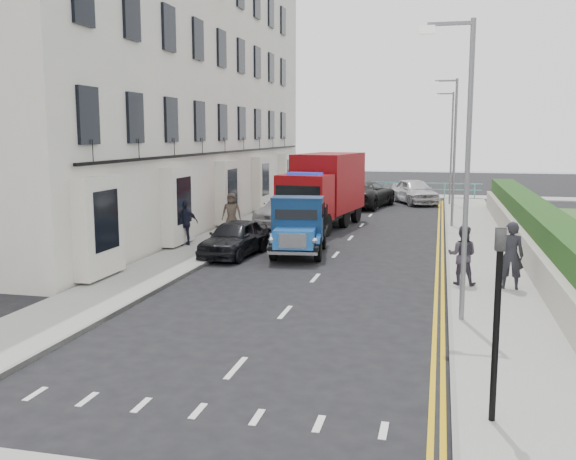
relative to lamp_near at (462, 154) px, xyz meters
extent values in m
plane|color=black|center=(-4.18, 2.00, -4.00)|extent=(120.00, 120.00, 0.00)
cube|color=gray|center=(-9.38, 11.00, -3.94)|extent=(2.40, 38.00, 0.12)
cube|color=gray|center=(1.12, 11.00, -3.94)|extent=(2.60, 38.00, 0.12)
cube|color=gray|center=(-4.18, 31.00, -3.94)|extent=(30.00, 2.50, 0.12)
plane|color=slate|center=(-4.18, 62.00, -4.00)|extent=(120.00, 120.00, 0.00)
cube|color=silver|center=(-13.68, 15.00, 3.00)|extent=(6.00, 30.00, 14.00)
cube|color=black|center=(-10.53, 15.00, -0.40)|extent=(0.12, 28.00, 0.10)
cube|color=#B2AD9E|center=(2.42, 11.00, -3.45)|extent=(0.30, 28.00, 1.00)
cube|color=#1E3912|center=(3.12, 11.00, -3.05)|extent=(1.20, 28.00, 1.70)
cube|color=#59B2A5|center=(-4.18, 30.20, -2.92)|extent=(13.00, 0.08, 0.06)
cube|color=#59B2A5|center=(-4.18, 30.20, -3.35)|extent=(13.00, 0.06, 0.05)
cylinder|color=slate|center=(0.12, 0.00, -0.50)|extent=(0.12, 0.12, 7.00)
cube|color=slate|center=(-0.38, 0.00, 2.90)|extent=(1.00, 0.08, 0.08)
cube|color=beige|center=(-0.88, 0.00, 2.78)|extent=(0.35, 0.18, 0.18)
cylinder|color=slate|center=(0.12, 16.00, -0.50)|extent=(0.12, 0.12, 7.00)
cube|color=slate|center=(-0.38, 16.00, 2.90)|extent=(1.00, 0.08, 0.08)
cube|color=beige|center=(-0.88, 16.00, 2.78)|extent=(0.35, 0.18, 0.18)
cylinder|color=slate|center=(0.12, 26.00, -0.50)|extent=(0.12, 0.12, 7.00)
cube|color=slate|center=(-0.38, 26.00, 2.90)|extent=(1.00, 0.08, 0.08)
cube|color=beige|center=(-0.88, 26.00, 2.78)|extent=(0.35, 0.18, 0.18)
cylinder|color=black|center=(0.42, -5.50, -2.50)|extent=(0.10, 0.10, 3.00)
imported|color=black|center=(0.42, -5.50, -1.40)|extent=(0.16, 0.20, 1.00)
cylinder|color=black|center=(-6.16, 6.46, -3.57)|extent=(0.33, 0.88, 0.86)
cylinder|color=black|center=(-4.59, 6.64, -3.57)|extent=(0.33, 0.88, 0.86)
cylinder|color=black|center=(-6.45, 8.96, -3.57)|extent=(0.33, 0.88, 0.86)
cylinder|color=black|center=(-4.88, 9.14, -3.57)|extent=(0.33, 0.88, 0.86)
cube|color=black|center=(-5.52, 7.80, -3.44)|extent=(2.19, 4.48, 0.16)
cube|color=blue|center=(-5.33, 6.15, -3.12)|extent=(1.52, 1.32, 0.65)
cube|color=silver|center=(-5.26, 5.55, -3.12)|extent=(0.95, 0.18, 0.49)
cube|color=navy|center=(-5.45, 7.17, -2.60)|extent=(1.91, 1.28, 1.57)
cube|color=black|center=(-5.65, 8.87, -3.23)|extent=(2.16, 2.72, 0.11)
cylinder|color=black|center=(-7.24, 12.45, -3.49)|extent=(0.44, 1.05, 1.02)
cylinder|color=black|center=(-5.31, 12.17, -3.49)|extent=(0.44, 1.05, 1.02)
cylinder|color=black|center=(-6.82, 15.29, -3.49)|extent=(0.44, 1.05, 1.02)
cylinder|color=black|center=(-4.90, 15.01, -3.49)|extent=(0.44, 1.05, 1.02)
cylinder|color=black|center=(-6.53, 17.31, -3.49)|extent=(0.44, 1.05, 1.02)
cylinder|color=black|center=(-4.60, 17.03, -3.49)|extent=(0.44, 1.05, 1.02)
cube|color=black|center=(-5.93, 14.69, -3.30)|extent=(3.05, 6.72, 0.23)
cube|color=maroon|center=(-6.27, 12.31, -2.33)|extent=(2.45, 2.06, 2.04)
cube|color=black|center=(-6.40, 11.47, -2.24)|extent=(2.03, 0.37, 1.02)
cube|color=maroon|center=(-5.78, 15.70, -1.87)|extent=(2.99, 5.10, 2.78)
imported|color=black|center=(-7.78, 6.94, -3.33)|extent=(1.95, 4.07, 1.34)
imported|color=#5468B4|center=(-6.78, 13.97, -3.39)|extent=(1.73, 3.83, 1.22)
imported|color=#B8BABD|center=(-7.78, 15.50, -3.21)|extent=(2.71, 5.62, 1.58)
imported|color=black|center=(-4.99, 24.09, -3.19)|extent=(3.77, 6.21, 1.61)
imported|color=silver|center=(-2.07, 26.61, -3.19)|extent=(3.60, 5.12, 1.62)
imported|color=black|center=(1.53, 3.44, -2.91)|extent=(0.74, 0.52, 1.93)
imported|color=#3A333E|center=(0.22, 3.67, -3.01)|extent=(0.93, 0.77, 1.73)
imported|color=black|center=(-10.18, 8.04, -3.00)|extent=(1.09, 0.94, 1.76)
imported|color=#423930|center=(-9.47, 11.68, -3.00)|extent=(0.95, 0.71, 1.76)
camera|label=1|loc=(-0.47, -15.25, 0.47)|focal=40.00mm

